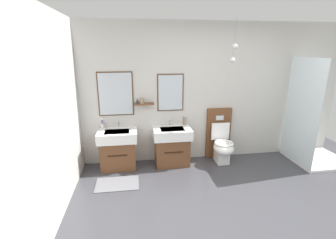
# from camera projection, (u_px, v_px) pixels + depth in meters

# --- Properties ---
(ground_plane) EXTENTS (6.32, 5.25, 0.10)m
(ground_plane) POSITION_uv_depth(u_px,v_px,m) (255.00, 223.00, 3.05)
(ground_plane) COLOR #3D3D42
(ground_plane) RESTS_ON ground
(wall_back) EXTENTS (5.12, 0.50, 2.57)m
(wall_back) POSITION_uv_depth(u_px,v_px,m) (211.00, 93.00, 4.54)
(wall_back) COLOR beige
(wall_back) RESTS_ON ground
(wall_left) EXTENTS (0.12, 4.05, 2.57)m
(wall_left) POSITION_uv_depth(u_px,v_px,m) (30.00, 134.00, 2.33)
(wall_left) COLOR beige
(wall_left) RESTS_ON ground
(bath_mat) EXTENTS (0.68, 0.44, 0.01)m
(bath_mat) POSITION_uv_depth(u_px,v_px,m) (117.00, 184.00, 3.83)
(bath_mat) COLOR slate
(bath_mat) RESTS_ON ground
(vanity_sink_left) EXTENTS (0.69, 0.50, 0.70)m
(vanity_sink_left) POSITION_uv_depth(u_px,v_px,m) (118.00, 148.00, 4.30)
(vanity_sink_left) COLOR brown
(vanity_sink_left) RESTS_ON ground
(tap_on_left_sink) EXTENTS (0.03, 0.13, 0.11)m
(tap_on_left_sink) POSITION_uv_depth(u_px,v_px,m) (117.00, 124.00, 4.36)
(tap_on_left_sink) COLOR silver
(tap_on_left_sink) RESTS_ON vanity_sink_left
(vanity_sink_right) EXTENTS (0.69, 0.50, 0.70)m
(vanity_sink_right) POSITION_uv_depth(u_px,v_px,m) (172.00, 145.00, 4.43)
(vanity_sink_right) COLOR brown
(vanity_sink_right) RESTS_ON ground
(tap_on_right_sink) EXTENTS (0.03, 0.13, 0.11)m
(tap_on_right_sink) POSITION_uv_depth(u_px,v_px,m) (171.00, 122.00, 4.49)
(tap_on_right_sink) COLOR silver
(tap_on_right_sink) RESTS_ON vanity_sink_right
(toilet) EXTENTS (0.48, 0.62, 1.00)m
(toilet) POSITION_uv_depth(u_px,v_px,m) (221.00, 142.00, 4.57)
(toilet) COLOR brown
(toilet) RESTS_ON ground
(toothbrush_cup) EXTENTS (0.07, 0.07, 0.20)m
(toothbrush_cup) POSITION_uv_depth(u_px,v_px,m) (103.00, 126.00, 4.31)
(toothbrush_cup) COLOR silver
(toothbrush_cup) RESTS_ON vanity_sink_left
(soap_dispenser) EXTENTS (0.06, 0.06, 0.19)m
(soap_dispenser) POSITION_uv_depth(u_px,v_px,m) (185.00, 121.00, 4.52)
(soap_dispenser) COLOR gray
(soap_dispenser) RESTS_ON vanity_sink_right
(shower_tray) EXTENTS (1.01, 0.91, 1.95)m
(shower_tray) POSITION_uv_depth(u_px,v_px,m) (311.00, 142.00, 4.52)
(shower_tray) COLOR white
(shower_tray) RESTS_ON ground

